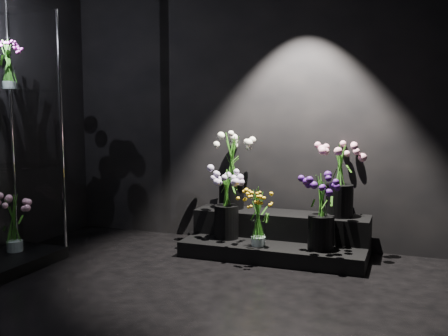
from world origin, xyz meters
The scene contains 10 objects.
floor centered at (0.00, 0.00, 0.00)m, with size 4.00×4.00×0.00m, color black.
wall_back centered at (0.00, 2.00, 1.40)m, with size 4.00×4.00×0.00m, color black.
display_riser centered at (0.39, 1.67, 0.15)m, with size 1.67×0.74×0.37m.
bouquet_orange_bells centered at (0.29, 1.36, 0.41)m, with size 0.34×0.34×0.53m.
bouquet_lilac centered at (-0.07, 1.52, 0.52)m, with size 0.44×0.44×0.66m.
bouquet_purple centered at (0.83, 1.44, 0.50)m, with size 0.41×0.41×0.65m.
bouquet_cream_roses centered at (-0.13, 1.81, 0.81)m, with size 0.41×0.41×0.75m.
bouquet_pink_roses centered at (0.94, 1.78, 0.77)m, with size 0.52×0.52×0.68m.
bouquet_case_magenta centered at (-1.65, 0.51, 1.72)m, with size 0.23×0.23×0.40m.
bouquet_case_base_pink centered at (-1.71, 0.55, 0.36)m, with size 0.34×0.34×0.50m.
Camera 1 is at (1.53, -2.82, 1.32)m, focal length 40.00 mm.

